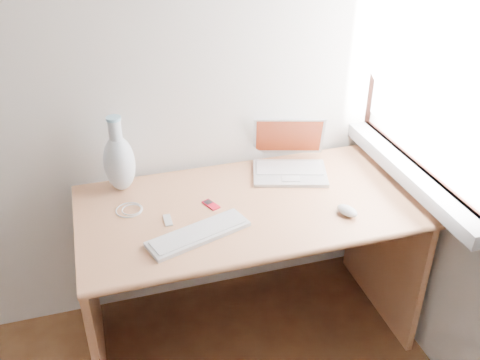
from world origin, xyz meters
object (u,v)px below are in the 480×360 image
object	(u,v)px
laptop	(287,160)
external_keyboard	(199,234)
vase	(119,161)
desk	(243,233)

from	to	relation	value
laptop	external_keyboard	world-z (taller)	laptop
external_keyboard	vase	bearing A→B (deg)	101.73
desk	vase	size ratio (longest dim) A/B	4.15
desk	laptop	xyz separation A→B (m)	(0.24, 0.13, 0.25)
desk	external_keyboard	xyz separation A→B (m)	(-0.24, -0.23, 0.21)
desk	external_keyboard	distance (m)	0.40
external_keyboard	vase	xyz separation A→B (m)	(-0.23, 0.41, 0.12)
external_keyboard	vase	distance (m)	0.49
external_keyboard	laptop	bearing A→B (deg)	19.14
desk	vase	distance (m)	0.61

